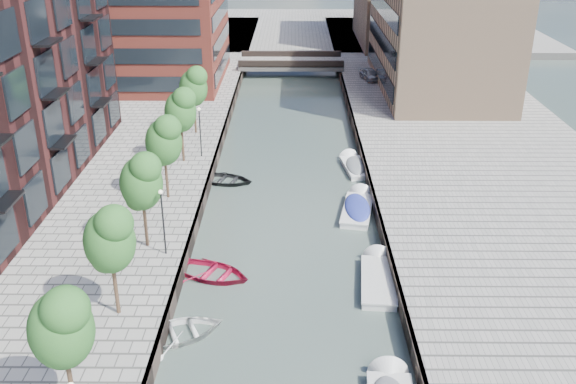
{
  "coord_description": "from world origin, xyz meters",
  "views": [
    {
      "loc": [
        0.32,
        -9.02,
        19.93
      ],
      "look_at": [
        0.0,
        27.37,
        3.5
      ],
      "focal_mm": 40.0,
      "sensor_mm": 36.0,
      "label": 1
    }
  ],
  "objects_px": {
    "sloop_4": "(225,182)",
    "motorboat_4": "(354,166)",
    "motorboat_2": "(378,277)",
    "sloop_3": "(179,337)",
    "car": "(370,74)",
    "tree_1": "(61,325)",
    "tree_4": "(163,139)",
    "motorboat_3": "(358,208)",
    "sloop_2": "(213,276)",
    "tree_2": "(109,237)",
    "tree_6": "(193,86)",
    "tree_5": "(180,109)",
    "bridge": "(291,63)",
    "tree_3": "(141,180)"
  },
  "relations": [
    {
      "from": "tree_1",
      "to": "sloop_4",
      "type": "xyz_separation_m",
      "value": [
        3.46,
        25.93,
        -5.31
      ]
    },
    {
      "from": "tree_5",
      "to": "sloop_3",
      "type": "distance_m",
      "value": 22.51
    },
    {
      "from": "tree_3",
      "to": "sloop_4",
      "type": "bearing_deg",
      "value": 73.84
    },
    {
      "from": "motorboat_3",
      "to": "bridge",
      "type": "bearing_deg",
      "value": 97.0
    },
    {
      "from": "tree_4",
      "to": "tree_6",
      "type": "distance_m",
      "value": 14.0
    },
    {
      "from": "tree_1",
      "to": "sloop_4",
      "type": "height_order",
      "value": "tree_1"
    },
    {
      "from": "car",
      "to": "sloop_3",
      "type": "bearing_deg",
      "value": -122.1
    },
    {
      "from": "tree_5",
      "to": "sloop_3",
      "type": "xyz_separation_m",
      "value": [
        3.1,
        -21.65,
        -5.31
      ]
    },
    {
      "from": "bridge",
      "to": "car",
      "type": "xyz_separation_m",
      "value": [
        9.29,
        -7.02,
        0.27
      ]
    },
    {
      "from": "tree_1",
      "to": "tree_6",
      "type": "distance_m",
      "value": 35.0
    },
    {
      "from": "tree_4",
      "to": "car",
      "type": "bearing_deg",
      "value": 61.67
    },
    {
      "from": "sloop_2",
      "to": "tree_2",
      "type": "bearing_deg",
      "value": 163.81
    },
    {
      "from": "tree_6",
      "to": "motorboat_4",
      "type": "bearing_deg",
      "value": -23.7
    },
    {
      "from": "tree_4",
      "to": "motorboat_3",
      "type": "height_order",
      "value": "tree_4"
    },
    {
      "from": "sloop_4",
      "to": "motorboat_2",
      "type": "bearing_deg",
      "value": -128.37
    },
    {
      "from": "car",
      "to": "motorboat_2",
      "type": "bearing_deg",
      "value": -110.41
    },
    {
      "from": "sloop_3",
      "to": "bridge",
      "type": "bearing_deg",
      "value": -29.44
    },
    {
      "from": "tree_5",
      "to": "tree_6",
      "type": "height_order",
      "value": "same"
    },
    {
      "from": "sloop_2",
      "to": "motorboat_3",
      "type": "xyz_separation_m",
      "value": [
        9.29,
        8.91,
        0.23
      ]
    },
    {
      "from": "tree_5",
      "to": "motorboat_3",
      "type": "bearing_deg",
      "value": -27.6
    },
    {
      "from": "tree_6",
      "to": "motorboat_3",
      "type": "height_order",
      "value": "tree_6"
    },
    {
      "from": "sloop_2",
      "to": "motorboat_2",
      "type": "relative_size",
      "value": 0.81
    },
    {
      "from": "motorboat_4",
      "to": "car",
      "type": "xyz_separation_m",
      "value": [
        3.95,
        25.05,
        1.46
      ]
    },
    {
      "from": "sloop_3",
      "to": "motorboat_3",
      "type": "height_order",
      "value": "motorboat_3"
    },
    {
      "from": "tree_1",
      "to": "tree_5",
      "type": "height_order",
      "value": "same"
    },
    {
      "from": "sloop_4",
      "to": "motorboat_4",
      "type": "xyz_separation_m",
      "value": [
        10.38,
        2.99,
        0.2
      ]
    },
    {
      "from": "bridge",
      "to": "sloop_3",
      "type": "bearing_deg",
      "value": -95.64
    },
    {
      "from": "tree_6",
      "to": "car",
      "type": "distance_m",
      "value": 26.27
    },
    {
      "from": "tree_2",
      "to": "tree_1",
      "type": "bearing_deg",
      "value": -90.0
    },
    {
      "from": "sloop_4",
      "to": "motorboat_4",
      "type": "bearing_deg",
      "value": -58.56
    },
    {
      "from": "sloop_3",
      "to": "sloop_4",
      "type": "distance_m",
      "value": 19.59
    },
    {
      "from": "sloop_3",
      "to": "motorboat_3",
      "type": "bearing_deg",
      "value": -58.96
    },
    {
      "from": "tree_2",
      "to": "bridge",
      "type": "bearing_deg",
      "value": 81.05
    },
    {
      "from": "motorboat_4",
      "to": "car",
      "type": "distance_m",
      "value": 25.41
    },
    {
      "from": "tree_1",
      "to": "tree_4",
      "type": "distance_m",
      "value": 21.0
    },
    {
      "from": "tree_2",
      "to": "car",
      "type": "xyz_separation_m",
      "value": [
        17.79,
        46.98,
        -3.64
      ]
    },
    {
      "from": "sloop_2",
      "to": "motorboat_2",
      "type": "xyz_separation_m",
      "value": [
        9.65,
        -0.19,
        0.11
      ]
    },
    {
      "from": "motorboat_2",
      "to": "tree_6",
      "type": "bearing_deg",
      "value": 120.79
    },
    {
      "from": "motorboat_3",
      "to": "motorboat_4",
      "type": "height_order",
      "value": "motorboat_3"
    },
    {
      "from": "motorboat_2",
      "to": "motorboat_4",
      "type": "height_order",
      "value": "motorboat_2"
    },
    {
      "from": "tree_4",
      "to": "tree_2",
      "type": "bearing_deg",
      "value": -90.0
    },
    {
      "from": "tree_5",
      "to": "motorboat_4",
      "type": "height_order",
      "value": "tree_5"
    },
    {
      "from": "motorboat_4",
      "to": "tree_4",
      "type": "bearing_deg",
      "value": -150.18
    },
    {
      "from": "tree_6",
      "to": "motorboat_4",
      "type": "distance_m",
      "value": 15.95
    },
    {
      "from": "sloop_3",
      "to": "motorboat_3",
      "type": "relative_size",
      "value": 0.81
    },
    {
      "from": "tree_5",
      "to": "motorboat_3",
      "type": "xyz_separation_m",
      "value": [
        13.41,
        -7.01,
        -5.08
      ]
    },
    {
      "from": "sloop_2",
      "to": "tree_3",
      "type": "bearing_deg",
      "value": 87.94
    },
    {
      "from": "tree_3",
      "to": "sloop_3",
      "type": "relative_size",
      "value": 1.27
    },
    {
      "from": "tree_1",
      "to": "tree_6",
      "type": "bearing_deg",
      "value": 90.0
    },
    {
      "from": "motorboat_3",
      "to": "car",
      "type": "height_order",
      "value": "car"
    }
  ]
}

